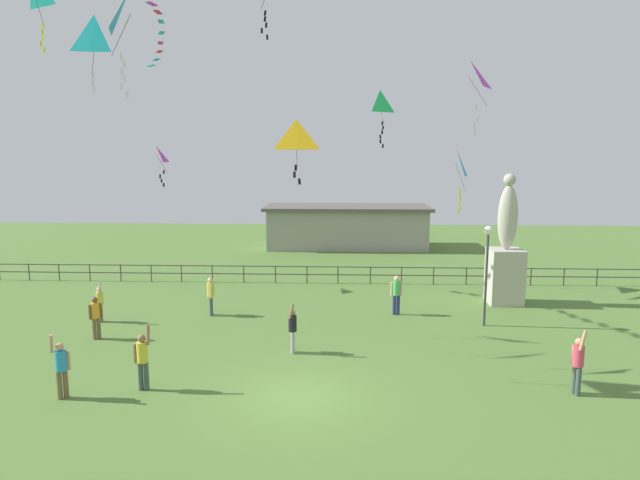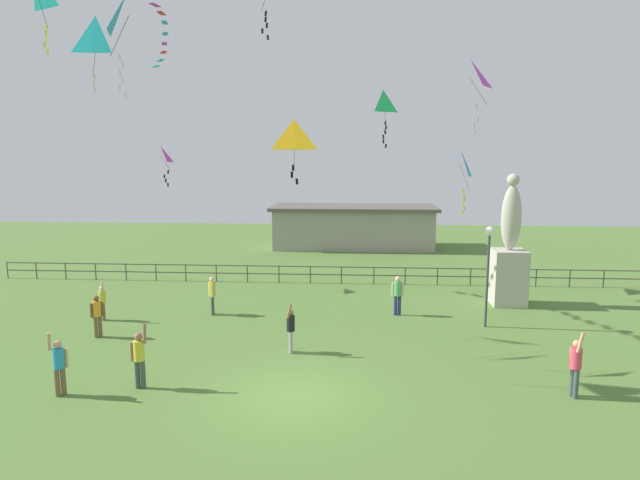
% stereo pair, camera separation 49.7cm
% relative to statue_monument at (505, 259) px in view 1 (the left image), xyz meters
% --- Properties ---
extents(ground_plane, '(80.00, 80.00, 0.00)m').
position_rel_statue_monument_xyz_m(ground_plane, '(-8.85, -10.35, -2.09)').
color(ground_plane, '#517533').
extents(statue_monument, '(1.50, 1.50, 6.08)m').
position_rel_statue_monument_xyz_m(statue_monument, '(0.00, 0.00, 0.00)').
color(statue_monument, '#B2AD9E').
rests_on(statue_monument, ground_plane).
extents(lamppost, '(0.36, 0.36, 4.10)m').
position_rel_statue_monument_xyz_m(lamppost, '(-1.82, -3.51, 0.92)').
color(lamppost, '#38383D').
rests_on(lamppost, ground_plane).
extents(person_0, '(0.29, 0.49, 1.83)m').
position_rel_statue_monument_xyz_m(person_0, '(-9.35, -6.91, -1.17)').
color(person_0, '#99999E').
rests_on(person_0, ground_plane).
extents(person_1, '(0.32, 0.54, 2.00)m').
position_rel_statue_monument_xyz_m(person_1, '(-0.84, -9.88, -1.09)').
color(person_1, '#3F4C47').
rests_on(person_1, ground_plane).
extents(person_2, '(0.31, 0.49, 1.68)m').
position_rel_statue_monument_xyz_m(person_2, '(-13.31, -2.56, -1.12)').
color(person_2, '#3F4C47').
rests_on(person_2, ground_plane).
extents(person_3, '(0.52, 0.32, 2.00)m').
position_rel_statue_monument_xyz_m(person_3, '(-13.46, -10.11, -1.08)').
color(person_3, '#3F4C47').
rests_on(person_3, ground_plane).
extents(person_4, '(0.34, 0.44, 1.75)m').
position_rel_statue_monument_xyz_m(person_4, '(-17.69, -3.68, -1.21)').
color(person_4, brown).
rests_on(person_4, ground_plane).
extents(person_5, '(0.50, 0.37, 1.93)m').
position_rel_statue_monument_xyz_m(person_5, '(-15.56, -10.75, -1.12)').
color(person_5, brown).
rests_on(person_5, ground_plane).
extents(person_6, '(0.40, 0.35, 1.64)m').
position_rel_statue_monument_xyz_m(person_6, '(-16.89, -5.77, -1.15)').
color(person_6, brown).
rests_on(person_6, ground_plane).
extents(person_7, '(0.52, 0.32, 1.72)m').
position_rel_statue_monument_xyz_m(person_7, '(-5.26, -2.11, -1.10)').
color(person_7, navy).
rests_on(person_7, ground_plane).
extents(kite_1, '(0.78, 0.88, 2.04)m').
position_rel_statue_monument_xyz_m(kite_1, '(-17.12, 2.36, 4.76)').
color(kite_1, '#B22DB2').
extents(kite_2, '(1.00, 0.99, 3.03)m').
position_rel_statue_monument_xyz_m(kite_2, '(-13.97, -8.41, 8.79)').
color(kite_2, '#198CD1').
extents(kite_4, '(1.10, 0.88, 2.03)m').
position_rel_statue_monument_xyz_m(kite_4, '(-9.14, -7.27, 5.33)').
color(kite_4, yellow).
extents(kite_5, '(1.06, 1.08, 2.60)m').
position_rel_statue_monument_xyz_m(kite_5, '(-16.30, -5.66, 8.82)').
color(kite_5, '#19B2B2').
extents(kite_6, '(1.01, 0.83, 2.78)m').
position_rel_statue_monument_xyz_m(kite_6, '(-5.82, 2.04, 7.31)').
color(kite_6, '#1EB759').
extents(kite_7, '(0.97, 1.21, 3.34)m').
position_rel_statue_monument_xyz_m(kite_7, '(-1.77, 3.33, 4.32)').
color(kite_7, '#198CD1').
extents(kite_8, '(1.12, 1.07, 2.58)m').
position_rel_statue_monument_xyz_m(kite_8, '(-3.05, -4.57, 7.49)').
color(kite_8, '#B22DB2').
extents(waterfront_railing, '(36.01, 0.06, 0.95)m').
position_rel_statue_monument_xyz_m(waterfront_railing, '(-9.28, 3.65, -1.46)').
color(waterfront_railing, '#4C4742').
rests_on(waterfront_railing, ground_plane).
extents(pavilion_building, '(12.39, 5.25, 3.17)m').
position_rel_statue_monument_xyz_m(pavilion_building, '(-7.25, 15.65, -0.49)').
color(pavilion_building, gray).
rests_on(pavilion_building, ground_plane).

